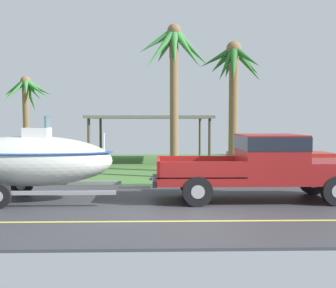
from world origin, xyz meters
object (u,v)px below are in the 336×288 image
at_px(palm_tree_mid, 234,74).
at_px(palm_tree_far_right, 174,60).
at_px(parked_sedan_near, 278,157).
at_px(palm_tree_near_right, 27,97).
at_px(pickup_truck_towing, 269,164).
at_px(boat_on_trailer, 28,160).
at_px(carport_awning, 150,118).

relative_size(palm_tree_mid, palm_tree_far_right, 0.92).
distance_m(parked_sedan_near, palm_tree_near_right, 14.63).
bearing_deg(pickup_truck_towing, boat_on_trailer, -180.00).
distance_m(boat_on_trailer, carport_awning, 12.20).
bearing_deg(boat_on_trailer, palm_tree_near_right, 105.50).
height_order(parked_sedan_near, palm_tree_mid, palm_tree_mid).
bearing_deg(palm_tree_near_right, carport_awning, -14.72).
distance_m(palm_tree_near_right, palm_tree_far_right, 11.77).
distance_m(carport_awning, palm_tree_near_right, 7.38).
distance_m(palm_tree_mid, palm_tree_far_right, 2.83).
height_order(boat_on_trailer, parked_sedan_near, boat_on_trailer).
height_order(pickup_truck_towing, boat_on_trailer, boat_on_trailer).
bearing_deg(palm_tree_far_right, palm_tree_near_right, 133.48).
bearing_deg(carport_awning, palm_tree_far_right, -81.23).
bearing_deg(parked_sedan_near, boat_on_trailer, -142.39).
height_order(pickup_truck_towing, palm_tree_far_right, palm_tree_far_right).
distance_m(pickup_truck_towing, parked_sedan_near, 7.23).
relative_size(pickup_truck_towing, palm_tree_far_right, 0.98).
height_order(boat_on_trailer, palm_tree_far_right, palm_tree_far_right).
height_order(boat_on_trailer, palm_tree_mid, palm_tree_mid).
relative_size(boat_on_trailer, carport_awning, 0.95).
xyz_separation_m(pickup_truck_towing, palm_tree_far_right, (-2.48, 5.02, 3.58)).
distance_m(pickup_truck_towing, boat_on_trailer, 6.80).
xyz_separation_m(palm_tree_near_right, palm_tree_mid, (10.62, -7.36, 0.56)).
bearing_deg(parked_sedan_near, pickup_truck_towing, -107.31).
bearing_deg(boat_on_trailer, palm_tree_mid, 41.99).
relative_size(parked_sedan_near, palm_tree_far_right, 0.73).
relative_size(boat_on_trailer, palm_tree_near_right, 1.26).
bearing_deg(pickup_truck_towing, carport_awning, 106.73).
distance_m(boat_on_trailer, palm_tree_mid, 9.72).
height_order(pickup_truck_towing, carport_awning, carport_awning).
bearing_deg(palm_tree_mid, carport_awning, 122.97).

